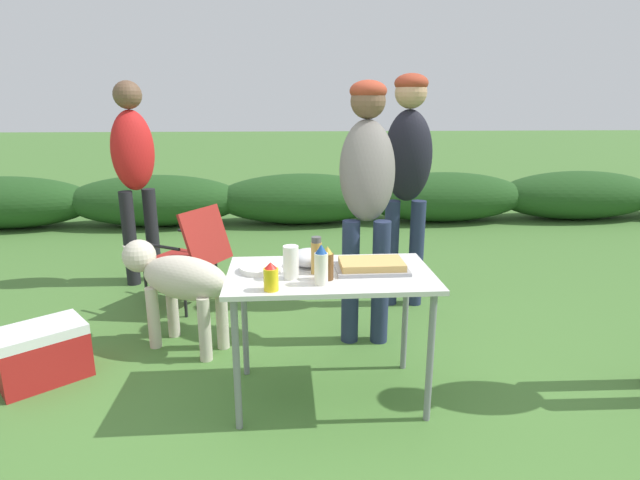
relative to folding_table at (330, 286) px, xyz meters
The scene contains 17 objects.
ground_plane 0.66m from the folding_table, ahead, with size 60.00×60.00×0.00m, color #477533.
shrub_hedge 4.35m from the folding_table, 90.00° to the left, with size 14.40×0.90×0.70m.
folding_table is the anchor object (origin of this frame).
food_tray 0.25m from the folding_table, ahead, with size 0.39×0.25×0.06m.
plate_stack 0.39m from the folding_table, behind, with size 0.23×0.23×0.03m, color white.
mixing_bowl 0.20m from the folding_table, 131.56° to the left, with size 0.21×0.21×0.10m, color silver.
paper_cup_stack 0.28m from the folding_table, 158.91° to the right, with size 0.08×0.08×0.17m, color white.
mayo_bottle 0.26m from the folding_table, 108.99° to the right, with size 0.07×0.07×0.21m.
spice_jar 0.19m from the folding_table, behind, with size 0.06×0.06×0.20m.
mustard_bottle 0.42m from the folding_table, 141.47° to the right, with size 0.07×0.07×0.14m.
beer_bottle 0.20m from the folding_table, 102.89° to the right, with size 0.06×0.06×0.18m.
standing_person_in_gray_fleece 0.97m from the folding_table, 68.05° to the left, with size 0.43×0.55×1.77m.
standing_person_in_dark_puffer 2.59m from the folding_table, 127.73° to the left, with size 0.46×0.43×1.81m.
standing_person_with_beanie 1.58m from the folding_table, 61.24° to the left, with size 0.40×0.31×1.84m.
dog 1.19m from the folding_table, 144.74° to the left, with size 0.95×0.61×0.72m.
camp_chair_green_behind_table 1.72m from the folding_table, 125.95° to the left, with size 0.74×0.69×0.83m.
cooler_box 1.80m from the folding_table, behind, with size 0.58×0.55×0.34m.
Camera 1 is at (-0.23, -2.52, 1.60)m, focal length 28.00 mm.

